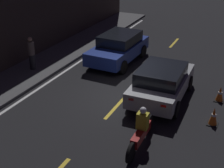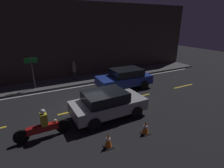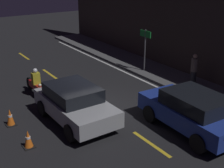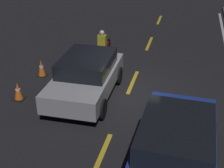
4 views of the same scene
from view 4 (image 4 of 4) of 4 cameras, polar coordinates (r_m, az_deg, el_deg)
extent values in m
plane|color=black|center=(11.40, 2.87, -1.87)|extent=(56.00, 56.00, 0.00)
cube|color=gold|center=(20.62, 8.65, 11.53)|extent=(2.00, 0.14, 0.01)
cube|color=gold|center=(16.36, 6.83, 7.38)|extent=(2.00, 0.14, 0.01)
cube|color=gold|center=(12.27, 3.82, 0.37)|extent=(2.00, 0.14, 0.01)
cube|color=gold|center=(8.60, -2.00, -13.03)|extent=(2.00, 0.14, 0.01)
cube|color=#9EA0A5|center=(11.00, -4.79, 0.71)|extent=(4.04, 1.93, 0.62)
cube|color=black|center=(10.93, -4.59, 3.83)|extent=(2.23, 1.72, 0.52)
cube|color=red|center=(12.52, 0.57, 5.03)|extent=(0.06, 0.20, 0.10)
cube|color=red|center=(12.82, -4.75, 5.49)|extent=(0.06, 0.20, 0.10)
cylinder|color=black|center=(9.89, -1.84, -4.61)|extent=(0.67, 0.19, 0.67)
cylinder|color=black|center=(10.45, -11.57, -3.30)|extent=(0.67, 0.19, 0.67)
cylinder|color=black|center=(12.00, 1.21, 1.55)|extent=(0.67, 0.19, 0.67)
cylinder|color=black|center=(12.47, -7.02, 2.38)|extent=(0.67, 0.19, 0.67)
cube|color=navy|center=(7.96, 11.47, -11.33)|extent=(4.26, 2.00, 0.66)
cube|color=black|center=(7.43, 11.73, -8.74)|extent=(2.36, 1.75, 0.53)
cylinder|color=black|center=(9.27, 6.53, -7.18)|extent=(0.69, 0.20, 0.69)
cylinder|color=black|center=(9.23, 17.80, -8.69)|extent=(0.69, 0.20, 0.69)
cylinder|color=black|center=(13.45, -2.68, 4.47)|extent=(0.65, 0.08, 0.65)
cylinder|color=black|center=(15.02, -0.78, 7.02)|extent=(0.65, 0.10, 0.65)
cube|color=maroon|center=(14.18, -1.69, 6.38)|extent=(1.34, 0.25, 0.30)
sphere|color=#F2EABF|center=(13.59, -2.34, 6.44)|extent=(0.14, 0.14, 0.14)
cube|color=gold|center=(13.94, -1.82, 7.86)|extent=(0.28, 0.36, 0.55)
sphere|color=silver|center=(13.81, -1.85, 9.37)|extent=(0.22, 0.22, 0.22)
cube|color=black|center=(13.06, -12.63, 1.56)|extent=(0.39, 0.39, 0.03)
cone|color=orange|center=(12.92, -12.79, 2.93)|extent=(0.30, 0.30, 0.66)
cylinder|color=white|center=(12.91, -12.80, 3.07)|extent=(0.17, 0.17, 0.08)
cube|color=black|center=(11.56, -16.60, -2.59)|extent=(0.39, 0.39, 0.03)
cone|color=orange|center=(11.40, -16.82, -1.17)|extent=(0.30, 0.30, 0.62)
cylinder|color=white|center=(11.39, -16.84, -1.03)|extent=(0.17, 0.17, 0.07)
camera|label=1|loc=(21.58, -3.18, 29.27)|focal=50.00mm
camera|label=2|loc=(17.06, -28.10, 22.49)|focal=28.00mm
camera|label=3|loc=(8.36, -83.90, 5.80)|focal=50.00mm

